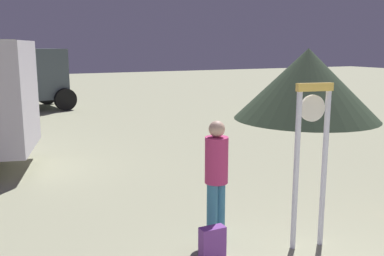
# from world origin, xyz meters

# --- Properties ---
(standing_clock) EXTENTS (0.49, 0.16, 2.16)m
(standing_clock) POSITION_xyz_m (0.81, 2.26, 1.30)
(standing_clock) COLOR silver
(standing_clock) RESTS_ON ground_plane
(person_near_clock) EXTENTS (0.31, 0.31, 1.64)m
(person_near_clock) POSITION_xyz_m (-0.15, 2.99, 0.92)
(person_near_clock) COLOR teal
(person_near_clock) RESTS_ON ground_plane
(backpack) EXTENTS (0.32, 0.19, 0.44)m
(backpack) POSITION_xyz_m (-0.51, 2.43, 0.22)
(backpack) COLOR #763C95
(backpack) RESTS_ON ground_plane
(dome_tent) EXTENTS (5.19, 5.19, 2.53)m
(dome_tent) POSITION_xyz_m (7.52, 10.26, 1.27)
(dome_tent) COLOR #2E3E2B
(dome_tent) RESTS_ON ground_plane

